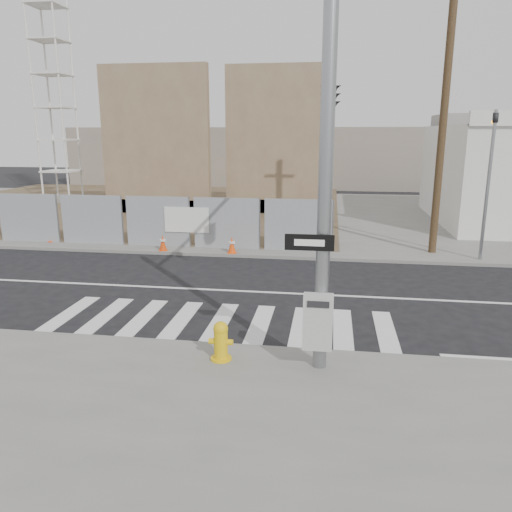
# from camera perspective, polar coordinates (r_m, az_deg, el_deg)

# --- Properties ---
(ground) EXTENTS (100.00, 100.00, 0.00)m
(ground) POSITION_cam_1_polar(r_m,az_deg,el_deg) (14.80, -2.00, -4.03)
(ground) COLOR black
(ground) RESTS_ON ground
(sidewalk_far) EXTENTS (50.00, 20.00, 0.12)m
(sidewalk_far) POSITION_cam_1_polar(r_m,az_deg,el_deg) (28.32, 3.20, 4.75)
(sidewalk_far) COLOR slate
(sidewalk_far) RESTS_ON ground
(signal_pole) EXTENTS (0.96, 5.87, 7.00)m
(signal_pole) POSITION_cam_1_polar(r_m,az_deg,el_deg) (11.80, 8.30, 14.86)
(signal_pole) COLOR gray
(signal_pole) RESTS_ON sidewalk_near
(far_signal_pole) EXTENTS (0.16, 0.20, 5.60)m
(far_signal_pole) POSITION_cam_1_polar(r_m,az_deg,el_deg) (19.24, 25.20, 9.41)
(far_signal_pole) COLOR gray
(far_signal_pole) RESTS_ON sidewalk_far
(chain_link_fence) EXTENTS (24.60, 0.04, 2.00)m
(chain_link_fence) POSITION_cam_1_polar(r_m,az_deg,el_deg) (22.93, -24.97, 3.99)
(chain_link_fence) COLOR gray
(chain_link_fence) RESTS_ON sidewalk_far
(concrete_wall_left) EXTENTS (6.00, 1.30, 8.00)m
(concrete_wall_left) POSITION_cam_1_polar(r_m,az_deg,el_deg) (28.61, -11.27, 11.28)
(concrete_wall_left) COLOR brown
(concrete_wall_left) RESTS_ON sidewalk_far
(concrete_wall_right) EXTENTS (5.50, 1.30, 8.00)m
(concrete_wall_right) POSITION_cam_1_polar(r_m,az_deg,el_deg) (28.12, 2.28, 11.49)
(concrete_wall_right) COLOR brown
(concrete_wall_right) RESTS_ON sidewalk_far
(crane_tower) EXTENTS (2.60, 2.60, 18.15)m
(crane_tower) POSITION_cam_1_polar(r_m,az_deg,el_deg) (35.80, -22.39, 20.09)
(crane_tower) COLOR slate
(crane_tower) RESTS_ON sidewalk_far
(utility_pole_right) EXTENTS (1.60, 0.28, 10.00)m
(utility_pole_right) POSITION_cam_1_polar(r_m,az_deg,el_deg) (19.74, 20.67, 14.93)
(utility_pole_right) COLOR #493722
(utility_pole_right) RESTS_ON sidewalk_far
(fire_hydrant) EXTENTS (0.49, 0.43, 0.81)m
(fire_hydrant) POSITION_cam_1_polar(r_m,az_deg,el_deg) (10.11, -4.04, -9.66)
(fire_hydrant) COLOR #E4B60C
(fire_hydrant) RESTS_ON sidewalk_near
(traffic_cone_b) EXTENTS (0.47, 0.47, 0.68)m
(traffic_cone_b) POSITION_cam_1_polar(r_m,az_deg,el_deg) (22.58, -22.38, 2.38)
(traffic_cone_b) COLOR #FF430D
(traffic_cone_b) RESTS_ON sidewalk_far
(traffic_cone_c) EXTENTS (0.42, 0.42, 0.62)m
(traffic_cone_c) POSITION_cam_1_polar(r_m,az_deg,el_deg) (19.62, -10.60, 1.50)
(traffic_cone_c) COLOR #D83E0B
(traffic_cone_c) RESTS_ON sidewalk_far
(traffic_cone_d) EXTENTS (0.35, 0.35, 0.64)m
(traffic_cone_d) POSITION_cam_1_polar(r_m,az_deg,el_deg) (18.88, -2.78, 1.27)
(traffic_cone_d) COLOR #F5490C
(traffic_cone_d) RESTS_ON sidewalk_far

